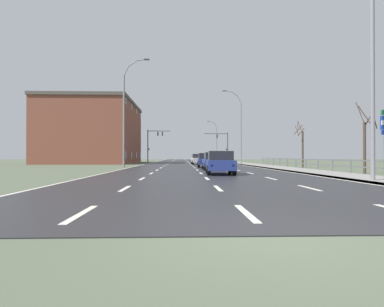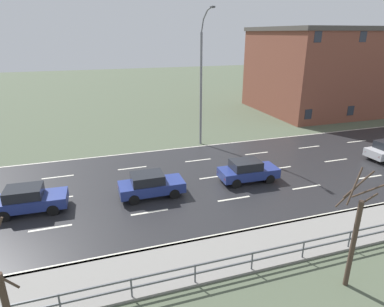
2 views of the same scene
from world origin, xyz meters
TOP-DOWN VIEW (x-y plane):
  - ground_plane at (0.00, 48.00)m, footprint 160.00×160.00m
  - road_asphalt_strip at (0.00, 59.99)m, footprint 14.00×120.00m
  - sidewalk_right at (8.43, 60.00)m, footprint 3.00×120.00m
  - guardrail at (9.85, 22.97)m, footprint 0.07×34.08m
  - street_lamp_foreground at (7.42, 10.12)m, footprint 2.72×0.24m
  - street_lamp_midground at (7.41, 44.32)m, footprint 2.86×0.24m
  - street_lamp_distant at (7.44, 78.52)m, footprint 2.45×0.24m
  - street_lamp_left_bank at (-7.42, 30.64)m, footprint 2.85×0.24m
  - traffic_signal_right at (7.05, 60.70)m, footprint 4.80×0.36m
  - traffic_signal_left at (-6.88, 58.97)m, footprint 4.43×0.36m
  - car_near_left at (1.21, 16.97)m, footprint 1.96×4.17m
  - car_mid_centre at (1.46, 24.09)m, footprint 1.85×4.11m
  - car_near_right at (1.05, 44.20)m, footprint 2.00×4.18m
  - car_far_right at (1.32, 31.03)m, footprint 1.92×4.14m
  - brick_building at (-16.67, 52.72)m, footprint 14.26×20.17m
  - bare_tree_near at (11.65, 17.91)m, footprint 1.49×1.51m
  - bare_tree_mid at (11.72, 30.29)m, footprint 1.20×1.47m

SIDE VIEW (x-z plane):
  - ground_plane at x=0.00m, z-range -0.12..0.00m
  - road_asphalt_strip at x=0.00m, z-range 0.00..0.02m
  - sidewalk_right at x=8.43m, z-range 0.00..0.12m
  - guardrail at x=9.85m, z-range 0.21..1.21m
  - car_near_left at x=1.21m, z-range 0.02..1.59m
  - car_mid_centre at x=1.46m, z-range 0.02..1.59m
  - car_near_right at x=1.05m, z-range 0.02..1.59m
  - car_far_right at x=1.32m, z-range 0.02..1.59m
  - bare_tree_near at x=11.65m, z-range -0.37..4.77m
  - bare_tree_mid at x=11.72m, z-range -0.18..4.94m
  - traffic_signal_right at x=7.05m, z-range 0.93..6.93m
  - traffic_signal_left at x=-6.88m, z-range 1.13..7.51m
  - street_lamp_distant at x=7.44m, z-range -0.10..10.08m
  - street_lamp_foreground at x=7.42m, z-range -0.14..10.53m
  - brick_building at x=-16.67m, z-range 0.01..10.60m
  - street_lamp_midground at x=7.41m, z-range -0.15..11.05m
  - street_lamp_left_bank at x=-7.42m, z-range -0.16..11.67m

